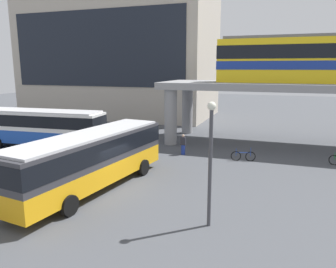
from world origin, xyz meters
TOP-DOWN VIEW (x-y plane):
  - ground_plane at (0.00, 10.00)m, footprint 120.00×120.00m
  - station_building at (-13.22, 27.51)m, footprint 25.87×13.46m
  - bus_main at (-0.85, -0.31)m, footprint 4.00×11.28m
  - bus_secondary at (-10.27, 6.87)m, footprint 11.20×3.38m
  - bicycle_blue at (6.49, 8.37)m, footprint 1.76×0.45m
  - pedestrian_near_building at (1.81, 8.63)m, footprint 0.41×0.32m
  - lamp_post at (6.25, -2.37)m, footprint 0.36×0.36m

SIDE VIEW (x-z plane):
  - ground_plane at x=0.00m, z-range 0.00..0.00m
  - bicycle_blue at x=6.49m, z-range -0.16..0.88m
  - pedestrian_near_building at x=1.81m, z-range -0.05..1.56m
  - bus_main at x=-0.85m, z-range 0.38..3.60m
  - bus_secondary at x=-10.27m, z-range 0.38..3.60m
  - lamp_post at x=6.25m, z-range 0.54..5.94m
  - station_building at x=-13.22m, z-range 0.00..16.39m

